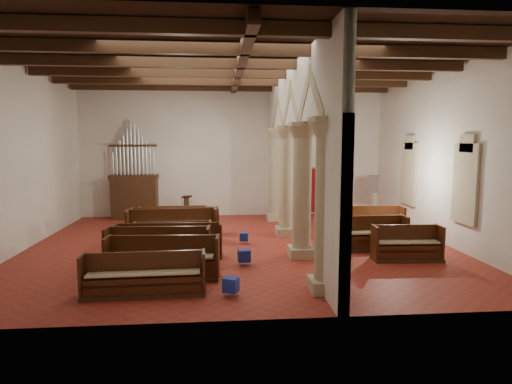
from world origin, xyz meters
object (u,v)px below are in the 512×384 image
object	(u,v)px
pipe_organ	(134,189)
aisle_pew_0	(407,249)
processional_banner	(372,204)
lectern	(186,208)
nave_pew_0	(144,281)

from	to	relation	value
pipe_organ	aisle_pew_0	xyz separation A→B (m)	(9.35, -7.65, -1.02)
processional_banner	aisle_pew_0	size ratio (longest dim) A/B	1.08
lectern	nave_pew_0	xyz separation A→B (m)	(-0.23, -9.89, -0.12)
pipe_organ	nave_pew_0	size ratio (longest dim) A/B	1.56
pipe_organ	aisle_pew_0	world-z (taller)	pipe_organ
pipe_organ	nave_pew_0	distance (m)	10.17
aisle_pew_0	lectern	bearing A→B (deg)	135.84
pipe_organ	lectern	size ratio (longest dim) A/B	4.13
lectern	aisle_pew_0	xyz separation A→B (m)	(7.04, -7.64, -0.09)
lectern	aisle_pew_0	bearing A→B (deg)	-67.46
nave_pew_0	aisle_pew_0	size ratio (longest dim) A/B	1.37
lectern	processional_banner	xyz separation A→B (m)	(8.16, -1.63, 0.33)
aisle_pew_0	nave_pew_0	bearing A→B (deg)	-159.57
pipe_organ	lectern	bearing A→B (deg)	-0.24
lectern	nave_pew_0	distance (m)	9.89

